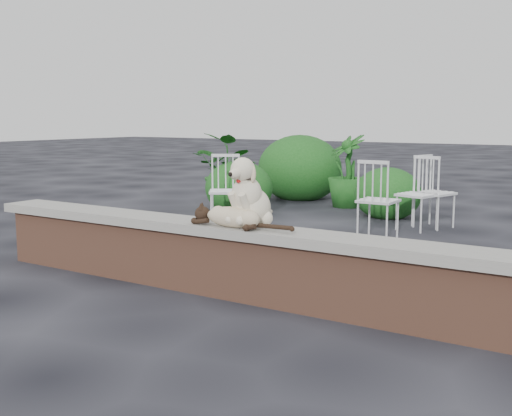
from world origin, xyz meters
The scene contains 12 objects.
ground centered at (0.00, 0.00, 0.00)m, with size 60.00×60.00×0.00m, color black.
brick_wall centered at (0.00, 0.00, 0.25)m, with size 6.00×0.30×0.50m, color brown.
capstone centered at (0.00, 0.00, 0.54)m, with size 6.20×0.40×0.08m, color slate.
dog centered at (-0.32, 0.06, 0.86)m, with size 0.36×0.48×0.56m, color beige, non-canonical shape.
cat centered at (-0.40, -0.09, 0.67)m, with size 1.08×0.26×0.18m, color tan, non-canonical shape.
chair_c centered at (-0.40, 2.93, 0.47)m, with size 0.56×0.56×0.94m, color white, non-canonical shape.
chair_b centered at (-0.20, 3.74, 0.47)m, with size 0.56×0.56×0.94m, color white, non-canonical shape.
chair_a centered at (-2.47, 2.72, 0.47)m, with size 0.56×0.56×0.94m, color white, non-canonical shape.
chair_e centered at (-0.07, 4.02, 0.47)m, with size 0.56×0.56×0.94m, color white, non-canonical shape.
potted_plant_a centered at (-3.26, 3.97, 0.59)m, with size 1.07×0.93×1.19m, color #164D16.
potted_plant_b centered at (-1.83, 5.17, 0.58)m, with size 0.65×0.65×1.16m, color #164D16.
shrubbery centered at (-2.61, 5.05, 0.47)m, with size 3.30×3.08×1.19m.
Camera 1 is at (2.37, -4.08, 1.44)m, focal length 44.36 mm.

